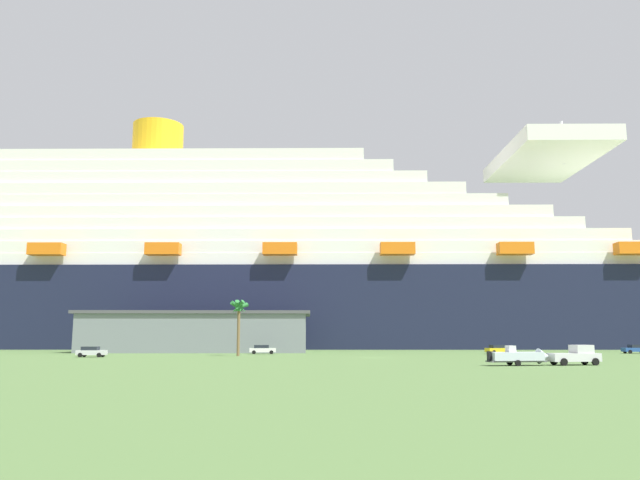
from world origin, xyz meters
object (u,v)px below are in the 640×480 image
parked_car_silver_sedan (91,352)px  parked_car_blue_suv (636,349)px  pickup_truck (575,356)px  cruise_ship (275,274)px  small_boat_on_trailer (521,357)px  palm_tree (239,311)px  parked_car_white_van (262,349)px  parked_car_yellow_taxi (499,349)px

parked_car_silver_sedan → parked_car_blue_suv: same height
pickup_truck → cruise_ship: bearing=109.5°
cruise_ship → parked_car_blue_suv: cruise_ship is taller
small_boat_on_trailer → parked_car_silver_sedan: (-54.63, 30.44, -0.13)m
cruise_ship → palm_tree: size_ratio=31.67×
cruise_ship → small_boat_on_trailer: size_ratio=35.26×
palm_tree → parked_car_blue_suv: size_ratio=1.92×
palm_tree → parked_car_blue_suv: palm_tree is taller
pickup_truck → parked_car_silver_sedan: pickup_truck is taller
cruise_ship → parked_car_white_van: bearing=-92.0°
pickup_truck → palm_tree: 51.69m
pickup_truck → small_boat_on_trailer: (-6.38, -0.65, -0.08)m
small_boat_on_trailer → parked_car_yellow_taxi: (12.91, 42.43, -0.13)m
cruise_ship → parked_car_silver_sedan: bearing=-112.5°
parked_car_blue_suv → cruise_ship: bearing=141.1°
parked_car_blue_suv → pickup_truck: bearing=-127.3°
parked_car_yellow_taxi → pickup_truck: bearing=-98.9°
small_boat_on_trailer → palm_tree: palm_tree is taller
parked_car_yellow_taxi → small_boat_on_trailer: bearing=-106.9°
small_boat_on_trailer → palm_tree: 47.51m
palm_tree → parked_car_silver_sedan: palm_tree is taller
parked_car_blue_suv → palm_tree: bearing=-172.8°
pickup_truck → parked_car_blue_suv: bearing=52.7°
parked_car_silver_sedan → parked_car_yellow_taxi: bearing=10.1°
palm_tree → parked_car_white_van: (3.59, 10.55, -6.27)m
cruise_ship → parked_car_blue_suv: 86.80m
parked_car_yellow_taxi → parked_car_white_van: size_ratio=1.06×
palm_tree → parked_car_blue_suv: bearing=7.2°
pickup_truck → parked_car_yellow_taxi: 42.29m
small_boat_on_trailer → parked_car_white_van: bearing=123.3°
palm_tree → parked_car_blue_suv: 72.22m
parked_car_white_van → pickup_truck: bearing=-50.9°
palm_tree → parked_car_yellow_taxi: 46.86m
parked_car_white_van → parked_car_blue_suv: bearing=-1.3°
parked_car_white_van → cruise_ship: bearing=88.0°
parked_car_blue_suv → small_boat_on_trailer: bearing=-132.0°
pickup_truck → parked_car_blue_suv: 53.20m
parked_car_yellow_taxi → parked_car_silver_sedan: 68.59m
cruise_ship → parked_car_yellow_taxi: cruise_ship is taller
parked_car_yellow_taxi → parked_car_white_van: 42.10m
palm_tree → parked_car_blue_suv: (71.37, 9.07, -6.27)m
parked_car_blue_suv → parked_car_yellow_taxi: bearing=-178.8°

